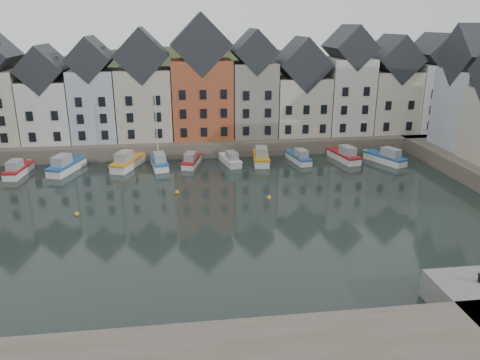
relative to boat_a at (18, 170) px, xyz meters
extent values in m
plane|color=black|center=(23.96, -17.63, -0.68)|extent=(260.00, 260.00, 0.00)
cube|color=#4F493D|center=(23.96, 12.37, 0.32)|extent=(90.00, 16.00, 2.00)
ellipsoid|color=#233219|center=(23.96, 38.37, -18.68)|extent=(153.60, 70.40, 64.00)
sphere|color=black|center=(10.02, 33.31, 8.02)|extent=(5.77, 5.77, 5.77)
sphere|color=black|center=(48.82, 43.12, 7.44)|extent=(5.27, 5.27, 5.27)
sphere|color=black|center=(55.78, 36.57, 7.21)|extent=(5.07, 5.07, 5.07)
sphere|color=black|center=(38.23, 37.57, 7.14)|extent=(5.01, 5.01, 5.01)
sphere|color=black|center=(-13.71, 38.98, 5.90)|extent=(3.94, 3.94, 3.94)
sphere|color=black|center=(52.29, 42.62, 7.37)|extent=(5.21, 5.21, 5.21)
sphere|color=black|center=(25.95, 41.02, 7.65)|extent=(5.45, 5.45, 5.45)
sphere|color=black|center=(61.76, 30.69, 6.53)|extent=(4.49, 4.49, 4.49)
cube|color=silver|center=(2.06, 10.37, 5.63)|extent=(6.56, 8.00, 8.61)
cube|color=black|center=(2.06, 10.37, 11.56)|extent=(6.56, 8.16, 6.56)
cube|color=#AAB3BC|center=(8.59, 10.37, 6.33)|extent=(6.20, 8.00, 10.02)
cube|color=black|center=(8.59, 10.37, 12.88)|extent=(6.20, 8.16, 6.20)
cube|color=#B3AA97|center=(15.69, 10.37, 6.36)|extent=(7.70, 8.00, 10.08)
cube|color=black|center=(15.69, 10.37, 13.31)|extent=(7.70, 8.16, 7.70)
cube|color=#A04B2D|center=(24.03, 10.37, 6.97)|extent=(8.69, 8.00, 11.28)
cube|color=black|center=(24.03, 10.37, 14.76)|extent=(8.69, 8.16, 8.69)
cube|color=gray|center=(31.74, 10.37, 6.71)|extent=(6.43, 8.00, 10.78)
cube|color=black|center=(31.74, 10.37, 13.70)|extent=(6.43, 8.16, 6.43)
cube|color=beige|center=(39.04, 10.37, 5.60)|extent=(7.88, 8.00, 8.56)
cube|color=black|center=(39.04, 10.37, 11.83)|extent=(7.88, 8.16, 7.88)
cube|color=beige|center=(46.38, 10.37, 6.96)|extent=(6.50, 8.00, 11.27)
cube|color=black|center=(46.38, 10.37, 14.20)|extent=(6.50, 8.16, 6.50)
cube|color=beige|center=(53.39, 10.37, 5.99)|extent=(7.23, 8.00, 9.32)
cube|color=black|center=(53.39, 10.37, 12.44)|extent=(7.23, 8.16, 7.23)
cube|color=silver|center=(60.24, 10.37, 6.48)|extent=(6.18, 8.00, 10.32)
cube|color=black|center=(60.24, 10.37, 13.17)|extent=(6.18, 8.16, 6.18)
cube|color=#AAB3BC|center=(59.96, -1.36, 6.51)|extent=(7.47, 8.00, 10.38)
sphere|color=orange|center=(19.96, -9.63, -0.53)|extent=(0.50, 0.50, 0.50)
sphere|color=orange|center=(29.96, -12.63, -0.53)|extent=(0.50, 0.50, 0.50)
sphere|color=orange|center=(9.96, -14.63, -0.53)|extent=(0.50, 0.50, 0.50)
cube|color=silver|center=(0.02, 0.19, -0.34)|extent=(2.26, 5.94, 1.06)
cube|color=maroon|center=(0.02, 0.19, 0.24)|extent=(2.37, 6.06, 0.24)
cube|color=gray|center=(-0.06, -0.68, 0.82)|extent=(1.56, 2.43, 1.16)
cube|color=silver|center=(5.82, 0.79, -0.29)|extent=(3.97, 6.94, 1.22)
cube|color=#205093|center=(5.82, 0.79, 0.38)|extent=(4.12, 7.11, 0.28)
cube|color=gray|center=(5.50, -0.16, 1.04)|extent=(2.31, 3.01, 1.33)
cube|color=silver|center=(13.55, 1.52, -0.29)|extent=(4.19, 6.98, 1.23)
cube|color=orange|center=(13.55, 1.52, 0.38)|extent=(4.34, 7.14, 0.28)
cube|color=gray|center=(13.20, 0.57, 1.05)|extent=(2.39, 3.05, 1.34)
cube|color=silver|center=(17.64, 1.25, -0.33)|extent=(2.66, 6.15, 1.09)
cube|color=#205093|center=(17.64, 1.25, 0.27)|extent=(2.77, 6.28, 0.25)
cube|color=gray|center=(17.78, 0.36, 0.86)|extent=(1.73, 2.56, 1.19)
cylinder|color=silver|center=(17.55, 1.83, 5.27)|extent=(0.14, 0.14, 10.91)
cube|color=silver|center=(21.99, 1.44, -0.36)|extent=(2.89, 5.64, 0.99)
cube|color=maroon|center=(21.99, 1.44, 0.18)|extent=(3.00, 5.77, 0.23)
cube|color=gray|center=(21.79, 0.66, 0.72)|extent=(1.75, 2.41, 1.08)
cube|color=silver|center=(27.21, 1.33, -0.37)|extent=(2.67, 5.51, 0.97)
cube|color=silver|center=(27.21, 1.33, 0.16)|extent=(2.78, 5.63, 0.22)
cube|color=gray|center=(27.38, 0.55, 0.69)|extent=(1.66, 2.33, 1.06)
cube|color=silver|center=(31.57, 1.69, -0.29)|extent=(2.76, 6.75, 1.20)
cube|color=orange|center=(31.57, 1.69, 0.36)|extent=(2.88, 6.90, 0.27)
cube|color=gray|center=(31.45, 0.72, 1.02)|extent=(1.84, 2.79, 1.31)
cube|color=silver|center=(36.75, 1.09, -0.36)|extent=(2.53, 5.67, 1.00)
cube|color=#205093|center=(36.75, 1.09, 0.19)|extent=(2.63, 5.79, 0.23)
cube|color=gray|center=(36.89, 0.28, 0.74)|extent=(1.62, 2.37, 1.09)
cube|color=silver|center=(43.20, 0.97, -0.31)|extent=(3.00, 6.47, 1.14)
cube|color=maroon|center=(43.20, 0.97, 0.31)|extent=(3.13, 6.61, 0.26)
cube|color=gray|center=(43.37, 0.06, 0.93)|extent=(1.90, 2.72, 1.25)
cube|color=silver|center=(48.50, -0.78, -0.32)|extent=(4.25, 6.38, 1.13)
cube|color=#205093|center=(48.50, -0.78, 0.30)|extent=(4.39, 6.54, 0.26)
cube|color=gray|center=(48.89, -1.63, 0.92)|extent=(2.34, 2.84, 1.23)
camera|label=1|loc=(20.54, -59.68, 17.73)|focal=35.00mm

